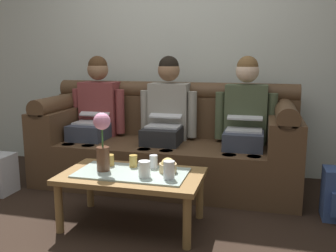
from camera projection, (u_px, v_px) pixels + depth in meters
ground_plane at (123, 237)px, 2.55m from camera, size 14.00×14.00×0.00m
back_wall_patterned at (179, 34)px, 3.90m from camera, size 6.00×0.12×2.90m
couch at (166, 145)px, 3.59m from camera, size 2.44×0.88×0.96m
person_left at (95, 113)px, 3.72m from camera, size 0.56×0.67×1.22m
person_middle at (166, 116)px, 3.54m from camera, size 0.56×0.67×1.22m
person_right at (245, 119)px, 3.36m from camera, size 0.56×0.67×1.22m
coffee_table at (132, 179)px, 2.67m from camera, size 1.01×0.58×0.40m
flower_vase at (102, 139)px, 2.65m from camera, size 0.12×0.12×0.42m
snack_bowl at (168, 166)px, 2.65m from camera, size 0.13×0.13×0.11m
cup_near_left at (169, 170)px, 2.49m from camera, size 0.08×0.08×0.13m
cup_near_right at (144, 169)px, 2.53m from camera, size 0.08×0.08×0.11m
cup_far_center at (154, 162)px, 2.75m from camera, size 0.06×0.06×0.10m
cup_far_left at (133, 161)px, 2.77m from camera, size 0.06×0.06×0.09m
cup_far_right at (110, 160)px, 2.81m from camera, size 0.07×0.07×0.08m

